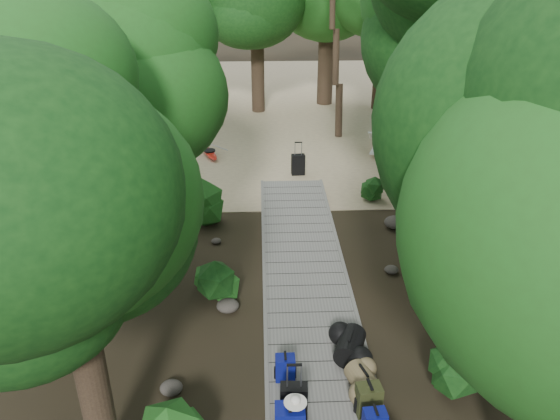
{
  "coord_description": "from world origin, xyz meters",
  "views": [
    {
      "loc": [
        -1.01,
        -9.32,
        7.18
      ],
      "look_at": [
        -0.53,
        3.1,
        1.0
      ],
      "focal_mm": 35.0,
      "sensor_mm": 36.0,
      "label": 1
    }
  ],
  "objects_px": {
    "sun_lounger": "(382,146)",
    "duffel_right_black": "(350,346)",
    "lone_suitcase_on_sand": "(298,165)",
    "backpack_right_d": "(369,398)",
    "suitcase_on_boardwalk": "(294,402)",
    "backpack_left_d": "(285,367)",
    "duffel_right_khaki": "(363,381)",
    "kayak": "(210,152)"
  },
  "relations": [
    {
      "from": "lone_suitcase_on_sand",
      "to": "sun_lounger",
      "type": "distance_m",
      "value": 3.7
    },
    {
      "from": "duffel_right_khaki",
      "to": "sun_lounger",
      "type": "relative_size",
      "value": 0.32
    },
    {
      "from": "backpack_right_d",
      "to": "duffel_right_black",
      "type": "xyz_separation_m",
      "value": [
        -0.09,
        1.37,
        -0.07
      ]
    },
    {
      "from": "suitcase_on_boardwalk",
      "to": "duffel_right_black",
      "type": "bearing_deg",
      "value": 54.62
    },
    {
      "from": "duffel_right_black",
      "to": "duffel_right_khaki",
      "type": "bearing_deg",
      "value": -63.9
    },
    {
      "from": "backpack_right_d",
      "to": "duffel_right_khaki",
      "type": "xyz_separation_m",
      "value": [
        -0.0,
        0.49,
        -0.1
      ]
    },
    {
      "from": "sun_lounger",
      "to": "duffel_right_black",
      "type": "bearing_deg",
      "value": -82.86
    },
    {
      "from": "kayak",
      "to": "backpack_left_d",
      "type": "bearing_deg",
      "value": -98.71
    },
    {
      "from": "duffel_right_black",
      "to": "kayak",
      "type": "relative_size",
      "value": 0.25
    },
    {
      "from": "lone_suitcase_on_sand",
      "to": "backpack_right_d",
      "type": "bearing_deg",
      "value": -91.95
    },
    {
      "from": "backpack_right_d",
      "to": "suitcase_on_boardwalk",
      "type": "distance_m",
      "value": 1.24
    },
    {
      "from": "kayak",
      "to": "duffel_right_black",
      "type": "bearing_deg",
      "value": -92.15
    },
    {
      "from": "duffel_right_black",
      "to": "sun_lounger",
      "type": "relative_size",
      "value": 0.38
    },
    {
      "from": "backpack_right_d",
      "to": "suitcase_on_boardwalk",
      "type": "relative_size",
      "value": 0.9
    },
    {
      "from": "duffel_right_khaki",
      "to": "backpack_right_d",
      "type": "bearing_deg",
      "value": -107.33
    },
    {
      "from": "backpack_left_d",
      "to": "backpack_right_d",
      "type": "distance_m",
      "value": 1.57
    },
    {
      "from": "suitcase_on_boardwalk",
      "to": "sun_lounger",
      "type": "height_order",
      "value": "suitcase_on_boardwalk"
    },
    {
      "from": "duffel_right_black",
      "to": "suitcase_on_boardwalk",
      "type": "relative_size",
      "value": 1.12
    },
    {
      "from": "duffel_right_black",
      "to": "kayak",
      "type": "xyz_separation_m",
      "value": [
        -3.47,
        11.02,
        -0.19
      ]
    },
    {
      "from": "backpack_right_d",
      "to": "lone_suitcase_on_sand",
      "type": "bearing_deg",
      "value": 85.55
    },
    {
      "from": "backpack_right_d",
      "to": "sun_lounger",
      "type": "distance_m",
      "value": 12.65
    },
    {
      "from": "backpack_left_d",
      "to": "lone_suitcase_on_sand",
      "type": "height_order",
      "value": "lone_suitcase_on_sand"
    },
    {
      "from": "backpack_left_d",
      "to": "duffel_right_black",
      "type": "height_order",
      "value": "backpack_left_d"
    },
    {
      "from": "duffel_right_black",
      "to": "lone_suitcase_on_sand",
      "type": "distance_m",
      "value": 9.16
    },
    {
      "from": "backpack_left_d",
      "to": "suitcase_on_boardwalk",
      "type": "height_order",
      "value": "suitcase_on_boardwalk"
    },
    {
      "from": "duffel_right_khaki",
      "to": "suitcase_on_boardwalk",
      "type": "distance_m",
      "value": 1.36
    },
    {
      "from": "backpack_left_d",
      "to": "duffel_right_khaki",
      "type": "bearing_deg",
      "value": -14.55
    },
    {
      "from": "suitcase_on_boardwalk",
      "to": "lone_suitcase_on_sand",
      "type": "relative_size",
      "value": 0.97
    },
    {
      "from": "duffel_right_black",
      "to": "sun_lounger",
      "type": "height_order",
      "value": "sun_lounger"
    },
    {
      "from": "lone_suitcase_on_sand",
      "to": "backpack_left_d",
      "type": "bearing_deg",
      "value": -99.62
    },
    {
      "from": "lone_suitcase_on_sand",
      "to": "kayak",
      "type": "bearing_deg",
      "value": 144.93
    },
    {
      "from": "duffel_right_black",
      "to": "sun_lounger",
      "type": "xyz_separation_m",
      "value": [
        2.88,
        10.97,
        -0.01
      ]
    },
    {
      "from": "suitcase_on_boardwalk",
      "to": "sun_lounger",
      "type": "bearing_deg",
      "value": 75.14
    },
    {
      "from": "backpack_left_d",
      "to": "backpack_right_d",
      "type": "relative_size",
      "value": 0.86
    },
    {
      "from": "kayak",
      "to": "duffel_right_khaki",
      "type": "bearing_deg",
      "value": -92.96
    },
    {
      "from": "backpack_right_d",
      "to": "duffel_right_black",
      "type": "relative_size",
      "value": 0.8
    },
    {
      "from": "duffel_right_khaki",
      "to": "suitcase_on_boardwalk",
      "type": "xyz_separation_m",
      "value": [
        -1.24,
        -0.56,
        0.13
      ]
    },
    {
      "from": "duffel_right_black",
      "to": "suitcase_on_boardwalk",
      "type": "distance_m",
      "value": 1.84
    },
    {
      "from": "backpack_right_d",
      "to": "kayak",
      "type": "height_order",
      "value": "backpack_right_d"
    },
    {
      "from": "backpack_left_d",
      "to": "kayak",
      "type": "bearing_deg",
      "value": 100.72
    },
    {
      "from": "duffel_right_black",
      "to": "lone_suitcase_on_sand",
      "type": "xyz_separation_m",
      "value": [
        -0.35,
        9.16,
        0.01
      ]
    },
    {
      "from": "kayak",
      "to": "sun_lounger",
      "type": "distance_m",
      "value": 6.36
    }
  ]
}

